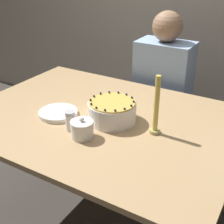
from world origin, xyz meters
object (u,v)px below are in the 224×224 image
at_px(cake, 112,111).
at_px(sugar_bowl, 82,129).
at_px(sugar_shaker, 70,121).
at_px(candle, 156,110).
at_px(person_man_blue_shirt, 161,105).

height_order(cake, sugar_bowl, cake).
bearing_deg(cake, sugar_bowl, -100.33).
relative_size(sugar_bowl, sugar_shaker, 1.10).
bearing_deg(candle, sugar_bowl, -142.70).
height_order(sugar_shaker, candle, candle).
bearing_deg(sugar_bowl, candle, 37.30).
xyz_separation_m(sugar_shaker, candle, (0.39, 0.20, 0.07)).
distance_m(sugar_bowl, sugar_shaker, 0.10).
xyz_separation_m(sugar_shaker, person_man_blue_shirt, (0.12, 0.96, -0.28)).
bearing_deg(sugar_bowl, person_man_blue_shirt, 88.56).
relative_size(cake, sugar_bowl, 2.26).
distance_m(sugar_bowl, candle, 0.38).
xyz_separation_m(cake, person_man_blue_shirt, (-0.02, 0.77, -0.28)).
xyz_separation_m(cake, candle, (0.25, 0.00, 0.07)).
distance_m(sugar_shaker, person_man_blue_shirt, 1.01).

